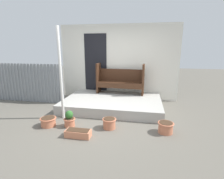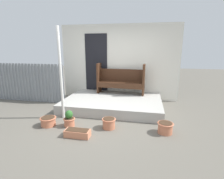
{
  "view_description": "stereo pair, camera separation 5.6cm",
  "coord_description": "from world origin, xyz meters",
  "px_view_note": "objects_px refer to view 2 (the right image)",
  "views": [
    {
      "loc": [
        1.03,
        -4.11,
        1.84
      ],
      "look_at": [
        0.18,
        0.35,
        0.73
      ],
      "focal_mm": 28.0,
      "sensor_mm": 36.0,
      "label": 1
    },
    {
      "loc": [
        1.08,
        -4.1,
        1.84
      ],
      "look_at": [
        0.18,
        0.35,
        0.73
      ],
      "focal_mm": 28.0,
      "sensor_mm": 36.0,
      "label": 2
    }
  ],
  "objects_px": {
    "bench": "(121,79)",
    "flower_pot_left": "(48,121)",
    "planter_box_rect": "(78,133)",
    "flower_pot_right": "(109,123)",
    "support_post": "(61,74)",
    "flower_pot_far_right": "(165,127)",
    "flower_pot_middle": "(69,119)"
  },
  "relations": [
    {
      "from": "flower_pot_left",
      "to": "flower_pot_middle",
      "type": "relative_size",
      "value": 0.97
    },
    {
      "from": "bench",
      "to": "flower_pot_far_right",
      "type": "bearing_deg",
      "value": -55.8
    },
    {
      "from": "bench",
      "to": "flower_pot_far_right",
      "type": "height_order",
      "value": "bench"
    },
    {
      "from": "flower_pot_left",
      "to": "flower_pot_middle",
      "type": "bearing_deg",
      "value": 7.36
    },
    {
      "from": "flower_pot_middle",
      "to": "bench",
      "type": "bearing_deg",
      "value": 68.17
    },
    {
      "from": "support_post",
      "to": "flower_pot_left",
      "type": "distance_m",
      "value": 1.18
    },
    {
      "from": "flower_pot_left",
      "to": "planter_box_rect",
      "type": "xyz_separation_m",
      "value": [
        0.89,
        -0.36,
        -0.04
      ]
    },
    {
      "from": "support_post",
      "to": "bench",
      "type": "xyz_separation_m",
      "value": [
        1.27,
        1.77,
        -0.4
      ]
    },
    {
      "from": "bench",
      "to": "planter_box_rect",
      "type": "bearing_deg",
      "value": -98.36
    },
    {
      "from": "support_post",
      "to": "flower_pot_right",
      "type": "relative_size",
      "value": 7.12
    },
    {
      "from": "flower_pot_left",
      "to": "bench",
      "type": "bearing_deg",
      "value": 58.51
    },
    {
      "from": "bench",
      "to": "flower_pot_left",
      "type": "xyz_separation_m",
      "value": [
        -1.4,
        -2.29,
        -0.66
      ]
    },
    {
      "from": "flower_pot_right",
      "to": "flower_pot_far_right",
      "type": "xyz_separation_m",
      "value": [
        1.26,
        0.01,
        0.0
      ]
    },
    {
      "from": "flower_pot_left",
      "to": "flower_pot_middle",
      "type": "height_order",
      "value": "flower_pot_middle"
    },
    {
      "from": "bench",
      "to": "flower_pot_right",
      "type": "relative_size",
      "value": 4.91
    },
    {
      "from": "bench",
      "to": "flower_pot_middle",
      "type": "xyz_separation_m",
      "value": [
        -0.89,
        -2.22,
        -0.6
      ]
    },
    {
      "from": "flower_pot_far_right",
      "to": "planter_box_rect",
      "type": "distance_m",
      "value": 1.9
    },
    {
      "from": "support_post",
      "to": "flower_pot_left",
      "type": "height_order",
      "value": "support_post"
    },
    {
      "from": "flower_pot_right",
      "to": "planter_box_rect",
      "type": "height_order",
      "value": "flower_pot_right"
    },
    {
      "from": "flower_pot_middle",
      "to": "flower_pot_far_right",
      "type": "bearing_deg",
      "value": 2.53
    },
    {
      "from": "bench",
      "to": "flower_pot_far_right",
      "type": "xyz_separation_m",
      "value": [
        1.31,
        -2.13,
        -0.64
      ]
    },
    {
      "from": "support_post",
      "to": "flower_pot_middle",
      "type": "height_order",
      "value": "support_post"
    },
    {
      "from": "planter_box_rect",
      "to": "support_post",
      "type": "bearing_deg",
      "value": 130.65
    },
    {
      "from": "support_post",
      "to": "flower_pot_right",
      "type": "bearing_deg",
      "value": -15.62
    },
    {
      "from": "flower_pot_right",
      "to": "planter_box_rect",
      "type": "relative_size",
      "value": 0.61
    },
    {
      "from": "planter_box_rect",
      "to": "flower_pot_middle",
      "type": "bearing_deg",
      "value": 131.53
    },
    {
      "from": "flower_pot_left",
      "to": "flower_pot_far_right",
      "type": "height_order",
      "value": "flower_pot_far_right"
    },
    {
      "from": "support_post",
      "to": "flower_pot_right",
      "type": "height_order",
      "value": "support_post"
    },
    {
      "from": "planter_box_rect",
      "to": "flower_pot_right",
      "type": "bearing_deg",
      "value": 42.25
    },
    {
      "from": "flower_pot_left",
      "to": "flower_pot_right",
      "type": "height_order",
      "value": "flower_pot_right"
    },
    {
      "from": "flower_pot_right",
      "to": "planter_box_rect",
      "type": "distance_m",
      "value": 0.76
    },
    {
      "from": "support_post",
      "to": "flower_pot_middle",
      "type": "relative_size",
      "value": 5.91
    }
  ]
}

